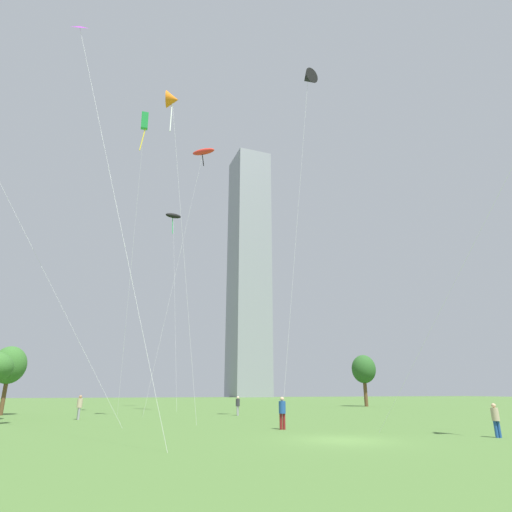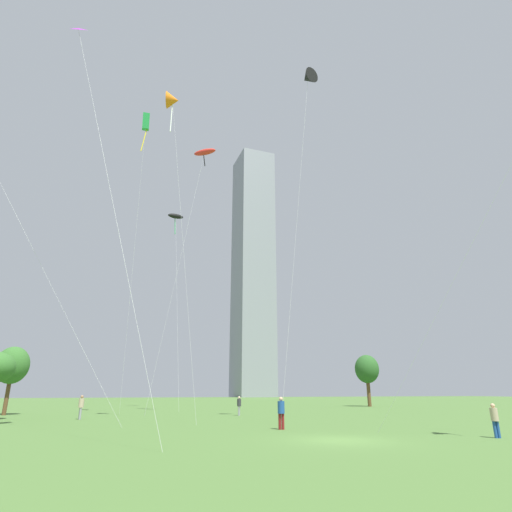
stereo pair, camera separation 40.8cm
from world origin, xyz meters
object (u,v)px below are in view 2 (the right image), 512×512
Objects in this scene: kite_flying_7 at (205,152)px; distant_highrise_0 at (253,268)px; kite_flying_3 at (146,123)px; kite_flying_2 at (79,33)px; park_tree_1 at (367,369)px; person_standing_4 at (281,411)px; kite_flying_6 at (173,101)px; person_standing_3 at (495,418)px; kite_flying_0 at (308,78)px; kite_flying_1 at (176,217)px; person_standing_1 at (81,405)px; person_standing_0 at (239,404)px; park_tree_0 at (12,366)px.

kite_flying_7 is 124.05m from distant_highrise_0.
kite_flying_2 is at bearing -103.57° from kite_flying_3.
park_tree_1 is 111.66m from distant_highrise_0.
distant_highrise_0 is at bearing 83.06° from park_tree_1.
kite_flying_6 reaches higher than person_standing_4.
kite_flying_6 is (-15.52, 15.61, 26.85)m from person_standing_3.
kite_flying_2 is 12.67m from kite_flying_6.
kite_flying_0 is at bearing -107.43° from distant_highrise_0.
kite_flying_7 reaches higher than kite_flying_1.
kite_flying_0 is 0.30× the size of distant_highrise_0.
park_tree_1 is (21.25, 28.64, -24.02)m from kite_flying_0.
person_standing_4 is at bearing -27.20° from person_standing_3.
kite_flying_7 is at bearing -83.98° from kite_flying_1.
kite_flying_7 is (9.81, 4.72, 27.92)m from person_standing_1.
park_tree_0 is (-20.97, 6.94, 3.54)m from person_standing_0.
kite_flying_7 is 4.04× the size of park_tree_1.
park_tree_1 is at bearing 23.53° from kite_flying_3.
kite_flying_0 is 1.11× the size of kite_flying_1.
person_standing_4 is at bearing -60.75° from kite_flying_3.
kite_flying_2 is 3.36× the size of park_tree_1.
kite_flying_3 is at bearing 108.38° from person_standing_0.
kite_flying_0 is 1.05× the size of kite_flying_6.
person_standing_0 is at bearing -38.41° from kite_flying_7.
distant_highrise_0 reaches higher than park_tree_1.
kite_flying_2 is 0.83× the size of kite_flying_7.
person_standing_3 is 0.87× the size of person_standing_4.
kite_flying_6 is at bearing -112.78° from distant_highrise_0.
kite_flying_1 reaches higher than park_tree_1.
person_standing_4 is 0.06× the size of kite_flying_3.
distant_highrise_0 is (47.34, 116.47, 19.97)m from kite_flying_3.
kite_flying_2 is 20.32m from kite_flying_3.
kite_flying_6 is at bearing -97.42° from kite_flying_1.
person_standing_1 is 29.97m from kite_flying_7.
person_standing_1 is 34.20m from kite_flying_0.
kite_flying_7 is at bearing 100.61° from person_standing_1.
person_standing_4 is 35.38m from kite_flying_3.
park_tree_1 is (17.29, 39.42, 4.33)m from person_standing_3.
kite_flying_0 is 39.15m from park_tree_0.
kite_flying_0 reaches higher than kite_flying_7.
kite_flying_1 reaches higher than person_standing_0.
distant_highrise_0 is (50.21, 119.97, 49.69)m from person_standing_1.
kite_flying_6 is at bearing -115.80° from kite_flying_7.
distant_highrise_0 is (51.82, 135.01, 27.00)m from kite_flying_2.
distant_highrise_0 is at bearing 67.88° from kite_flying_3.
person_standing_0 is 23.45m from person_standing_3.
person_standing_3 is 0.05× the size of kite_flying_3.
kite_flying_1 is at bearing -58.46° from person_standing_3.
kite_flying_1 is 29.12m from park_tree_0.
person_standing_1 is 0.06× the size of kite_flying_0.
person_standing_1 reaches higher than person_standing_4.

